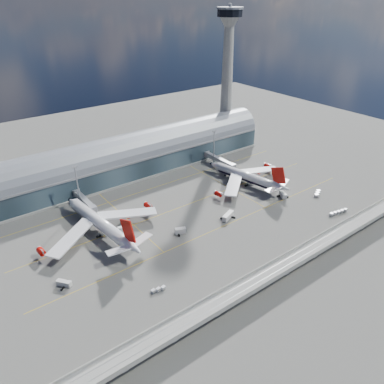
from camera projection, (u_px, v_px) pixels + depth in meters
ground at (207, 220)px, 204.93m from camera, size 500.00×500.00×0.00m
taxi_lines at (184, 204)px, 220.49m from camera, size 200.00×80.12×0.01m
terminal at (136, 156)px, 254.43m from camera, size 200.00×30.00×28.00m
control_tower at (227, 79)px, 283.74m from camera, size 19.00×19.00×103.00m
guideway at (287, 264)px, 163.71m from camera, size 220.00×8.50×7.20m
floodlight_mast_left at (78, 186)px, 210.75m from camera, size 3.00×0.70×25.70m
floodlight_mast_right at (214, 147)px, 263.59m from camera, size 3.00×0.70×25.70m
airliner_left at (101, 224)px, 190.47m from camera, size 65.34×68.70×20.92m
airliner_right at (247, 177)px, 241.00m from camera, size 57.82×60.51×19.30m
jet_bridge_left at (84, 200)px, 214.20m from camera, size 4.40×28.00×7.25m
jet_bridge_right at (218, 159)px, 265.35m from camera, size 4.40×32.00×7.25m
service_truck_0 at (64, 283)px, 158.41m from camera, size 5.69×6.44×2.70m
service_truck_1 at (180, 231)px, 192.52m from camera, size 6.10×4.50×3.22m
service_truck_2 at (228, 216)px, 205.05m from camera, size 9.45×5.85×3.31m
service_truck_3 at (283, 195)px, 226.48m from camera, size 5.45×7.17×3.26m
service_truck_4 at (235, 175)px, 250.59m from camera, size 2.83×5.26×2.96m
service_truck_5 at (124, 229)px, 194.28m from camera, size 6.52×4.36×2.94m
cargo_train_0 at (158, 289)px, 156.02m from camera, size 6.78×2.71×1.48m
cargo_train_1 at (338, 212)px, 210.21m from camera, size 12.82×3.96×1.69m
cargo_train_2 at (317, 193)px, 229.38m from camera, size 8.37×5.37×1.89m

